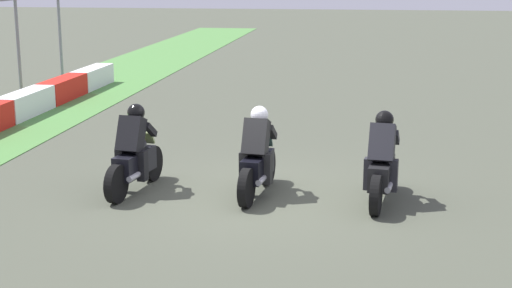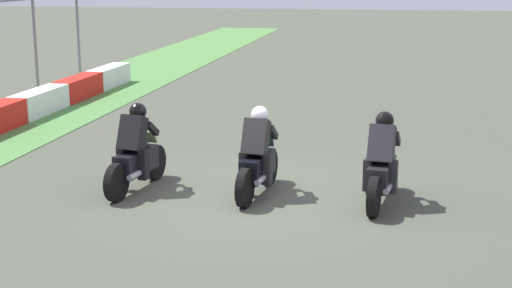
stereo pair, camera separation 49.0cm
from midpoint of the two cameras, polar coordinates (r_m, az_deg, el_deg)
name	(u,v)px [view 1 (the left image)]	position (r m, az deg, el deg)	size (l,w,h in m)	color
ground_plane	(260,196)	(12.73, -0.79, -3.98)	(120.00, 120.00, 0.00)	#484D3E
rider_lane_a	(382,165)	(12.38, 8.40, -1.62)	(2.04, 0.58, 1.51)	black
rider_lane_b	(258,159)	(12.64, -0.99, -1.16)	(2.04, 0.57, 1.51)	black
rider_lane_c	(135,156)	(13.06, -10.24, -0.91)	(2.04, 0.60, 1.51)	black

